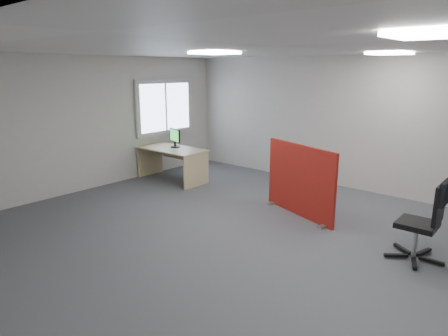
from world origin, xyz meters
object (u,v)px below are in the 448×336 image
Objects in this scene: second_desk at (173,156)px; office_chair at (428,216)px; monitor_second at (175,137)px; red_divider at (300,181)px.

second_desk is 5.41m from office_chair.
second_desk is at bearing 173.24° from office_chair.
office_chair is at bearing 9.99° from monitor_second.
office_chair is at bearing 6.48° from red_divider.
monitor_second is 0.41× the size of office_chair.
second_desk is (-3.27, 0.11, -0.04)m from red_divider.
red_divider is at bearing 13.49° from monitor_second.
office_chair is at bearing -6.09° from second_desk.
red_divider is 0.98× the size of second_desk.
red_divider reaches higher than office_chair.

